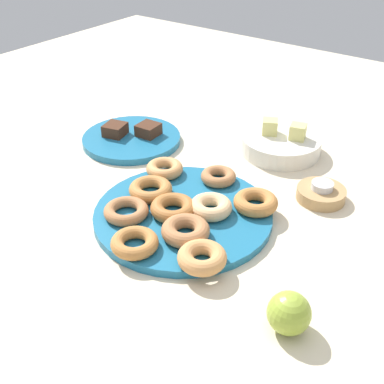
{
  "coord_description": "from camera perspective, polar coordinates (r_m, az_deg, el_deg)",
  "views": [
    {
      "loc": [
        0.49,
        -0.63,
        0.58
      ],
      "look_at": [
        0.0,
        0.03,
        0.05
      ],
      "focal_mm": 46.23,
      "sensor_mm": 36.0,
      "label": 1
    }
  ],
  "objects": [
    {
      "name": "donut_3",
      "position": [
        0.88,
        -6.48,
        -5.92
      ],
      "size": [
        0.1,
        0.1,
        0.02
      ],
      "primitive_type": "torus",
      "rotation": [
        0.0,
        0.0,
        3.33
      ],
      "color": "#BC7A3D",
      "rests_on": "donut_plate"
    },
    {
      "name": "donut_1",
      "position": [
        0.97,
        2.19,
        -1.72
      ],
      "size": [
        0.11,
        0.11,
        0.03
      ],
      "primitive_type": "torus",
      "rotation": [
        0.0,
        0.0,
        5.87
      ],
      "color": "#EABC84",
      "rests_on": "donut_plate"
    },
    {
      "name": "donut_8",
      "position": [
        0.96,
        -2.2,
        -1.85
      ],
      "size": [
        0.1,
        0.1,
        0.03
      ],
      "primitive_type": "torus",
      "rotation": [
        0.0,
        0.0,
        1.38
      ],
      "color": "#AD6B33",
      "rests_on": "donut_plate"
    },
    {
      "name": "fruit_bowl",
      "position": [
        1.23,
        10.2,
        5.38
      ],
      "size": [
        0.19,
        0.19,
        0.04
      ],
      "primitive_type": "cylinder",
      "color": "silver",
      "rests_on": "ground_plane"
    },
    {
      "name": "melon_chunk_left",
      "position": [
        1.23,
        8.98,
        7.46
      ],
      "size": [
        0.05,
        0.05,
        0.04
      ],
      "primitive_type": "cube",
      "rotation": [
        0.0,
        0.0,
        0.48
      ],
      "color": "#DBD67A",
      "rests_on": "fruit_bowl"
    },
    {
      "name": "apple",
      "position": [
        0.76,
        11.13,
        -13.55
      ],
      "size": [
        0.07,
        0.07,
        0.07
      ],
      "primitive_type": "sphere",
      "color": "#93AD38",
      "rests_on": "ground_plane"
    },
    {
      "name": "donut_6",
      "position": [
        0.9,
        -0.75,
        -4.47
      ],
      "size": [
        0.11,
        0.11,
        0.03
      ],
      "primitive_type": "torus",
      "rotation": [
        0.0,
        0.0,
        0.21
      ],
      "color": "#B27547",
      "rests_on": "donut_plate"
    },
    {
      "name": "donut_plate",
      "position": [
        0.98,
        -1.04,
        -2.64
      ],
      "size": [
        0.35,
        0.35,
        0.02
      ],
      "primitive_type": "cylinder",
      "color": "#1E6B93",
      "rests_on": "ground_plane"
    },
    {
      "name": "donut_7",
      "position": [
        1.07,
        3.06,
        1.81
      ],
      "size": [
        0.1,
        0.1,
        0.02
      ],
      "primitive_type": "torus",
      "rotation": [
        0.0,
        0.0,
        2.04
      ],
      "color": "#B27547",
      "rests_on": "donut_plate"
    },
    {
      "name": "cake_plate",
      "position": [
        1.27,
        -6.98,
        6.08
      ],
      "size": [
        0.25,
        0.25,
        0.02
      ],
      "primitive_type": "cylinder",
      "color": "#1E6B93",
      "rests_on": "ground_plane"
    },
    {
      "name": "donut_5",
      "position": [
        0.97,
        -7.61,
        -2.18
      ],
      "size": [
        0.09,
        0.09,
        0.02
      ],
      "primitive_type": "torus",
      "rotation": [
        0.0,
        0.0,
        4.69
      ],
      "color": "#B27547",
      "rests_on": "donut_plate"
    },
    {
      "name": "donut_0",
      "position": [
        1.02,
        -4.8,
        0.31
      ],
      "size": [
        0.12,
        0.12,
        0.03
      ],
      "primitive_type": "torus",
      "rotation": [
        0.0,
        0.0,
        2.6
      ],
      "color": "#BC7A3D",
      "rests_on": "donut_plate"
    },
    {
      "name": "tealight",
      "position": [
        1.06,
        14.8,
        0.7
      ],
      "size": [
        0.05,
        0.05,
        0.01
      ],
      "primitive_type": "cylinder",
      "color": "silver",
      "rests_on": "candle_holder"
    },
    {
      "name": "ground_plane",
      "position": [
        0.99,
        -1.04,
        -3.02
      ],
      "size": [
        2.4,
        2.4,
        0.0
      ],
      "primitive_type": "plane",
      "color": "beige"
    },
    {
      "name": "donut_2",
      "position": [
        0.99,
        7.35,
        -1.18
      ],
      "size": [
        0.13,
        0.13,
        0.03
      ],
      "primitive_type": "torus",
      "rotation": [
        0.0,
        0.0,
        3.9
      ],
      "color": "#BC7A3D",
      "rests_on": "donut_plate"
    },
    {
      "name": "candle_holder",
      "position": [
        1.07,
        14.65,
        -0.22
      ],
      "size": [
        0.1,
        0.1,
        0.03
      ],
      "primitive_type": "cylinder",
      "color": "tan",
      "rests_on": "ground_plane"
    },
    {
      "name": "brownie_near",
      "position": [
        1.28,
        -8.86,
        7.13
      ],
      "size": [
        0.06,
        0.06,
        0.03
      ],
      "primitive_type": "cube",
      "rotation": [
        0.0,
        0.0,
        0.24
      ],
      "color": "#472819",
      "rests_on": "cake_plate"
    },
    {
      "name": "brownie_far",
      "position": [
        1.27,
        -5.06,
        7.17
      ],
      "size": [
        0.05,
        0.06,
        0.03
      ],
      "primitive_type": "cube",
      "rotation": [
        0.0,
        0.0,
        0.06
      ],
      "color": "#472819",
      "rests_on": "cake_plate"
    },
    {
      "name": "donut_9",
      "position": [
        0.84,
        1.16,
        -7.56
      ],
      "size": [
        0.12,
        0.12,
        0.03
      ],
      "primitive_type": "torus",
      "rotation": [
        0.0,
        0.0,
        0.72
      ],
      "color": "tan",
      "rests_on": "donut_plate"
    },
    {
      "name": "donut_4",
      "position": [
        1.1,
        -3.18,
        2.72
      ],
      "size": [
        0.11,
        0.11,
        0.03
      ],
      "primitive_type": "torus",
      "rotation": [
        0.0,
        0.0,
        2.51
      ],
      "color": "tan",
      "rests_on": "donut_plate"
    },
    {
      "name": "melon_chunk_right",
      "position": [
        1.21,
        12.11,
        6.81
      ],
      "size": [
        0.04,
        0.04,
        0.04
      ],
      "primitive_type": "cube",
      "rotation": [
        0.0,
        0.0,
        0.27
      ],
      "color": "#DBD67A",
      "rests_on": "fruit_bowl"
    }
  ]
}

